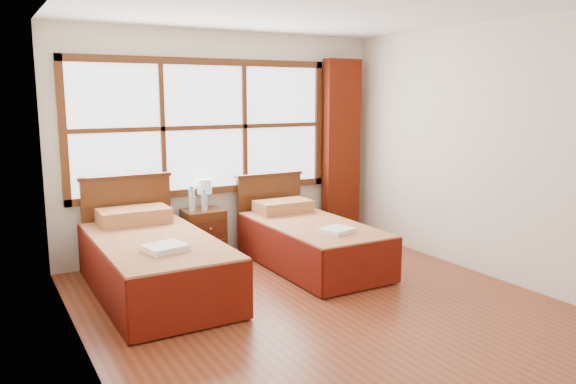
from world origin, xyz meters
TOP-DOWN VIEW (x-y plane):
  - floor at (0.00, 0.00)m, footprint 4.50×4.50m
  - ceiling at (0.00, 0.00)m, footprint 4.50×4.50m
  - wall_back at (0.00, 2.25)m, footprint 4.00×0.00m
  - wall_left at (-2.00, 0.00)m, footprint 0.00×4.50m
  - wall_right at (2.00, 0.00)m, footprint 0.00×4.50m
  - window at (-0.25, 2.21)m, footprint 3.16×0.06m
  - curtain at (1.60, 2.11)m, footprint 0.50×0.16m
  - bed_left at (-1.20, 1.20)m, footprint 1.05×2.07m
  - bed_right at (0.55, 1.20)m, footprint 0.95×1.97m
  - nightstand at (-0.38, 1.99)m, footprint 0.44×0.43m
  - towels_left at (-1.23, 0.69)m, footprint 0.39×0.36m
  - towels_right at (0.54, 0.66)m, footprint 0.37×0.34m
  - lamp at (-0.31, 2.11)m, footprint 0.17×0.17m
  - bottle_near at (-0.51, 1.99)m, footprint 0.07×0.07m
  - bottle_far at (-0.39, 1.92)m, footprint 0.06×0.06m

SIDE VIEW (x-z plane):
  - floor at x=0.00m, z-range 0.00..0.00m
  - bed_right at x=0.55m, z-range -0.18..0.74m
  - nightstand at x=-0.38m, z-range 0.00..0.58m
  - bed_left at x=-1.20m, z-range -0.20..0.82m
  - towels_right at x=0.54m, z-range 0.49..0.54m
  - towels_left at x=-1.23m, z-range 0.55..0.60m
  - bottle_far at x=-0.39m, z-range 0.57..0.81m
  - bottle_near at x=-0.51m, z-range 0.57..0.85m
  - lamp at x=-0.31m, z-range 0.65..0.98m
  - curtain at x=1.60m, z-range 0.02..2.32m
  - wall_back at x=0.00m, z-range -0.70..3.30m
  - wall_left at x=-2.00m, z-range -0.95..3.55m
  - wall_right at x=2.00m, z-range -0.95..3.55m
  - window at x=-0.25m, z-range 0.72..2.28m
  - ceiling at x=0.00m, z-range 2.60..2.60m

